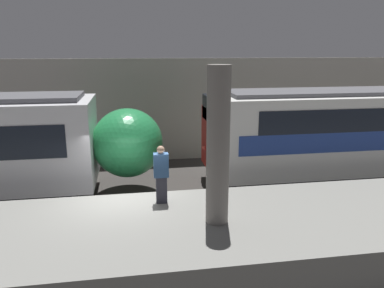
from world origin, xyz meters
The scene contains 5 objects.
ground_plane centered at (0.00, 0.00, 0.00)m, with size 120.00×120.00×0.00m, color #33302D.
platform centered at (0.00, -1.99, 0.53)m, with size 40.00×3.98×1.06m.
station_rear_barrier centered at (0.00, 6.75, 2.30)m, with size 50.00×0.15×4.60m.
support_pillar_near centered at (2.12, -2.09, 2.87)m, with size 0.52×0.52×3.61m.
person_waiting centered at (0.94, -0.77, 1.87)m, with size 0.38×0.24×1.54m.
Camera 1 is at (0.24, -9.97, 4.99)m, focal length 35.00 mm.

